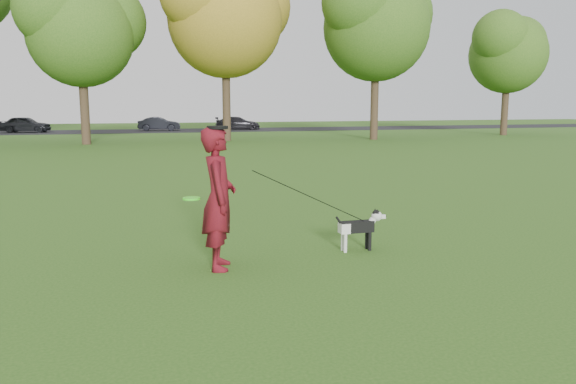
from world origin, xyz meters
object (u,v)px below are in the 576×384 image
object	(u,v)px
car_left	(26,124)
car_mid	(159,124)
man	(219,199)
dog	(360,226)
car_right	(238,123)

from	to	relation	value
car_left	car_mid	distance (m)	10.04
man	dog	bearing A→B (deg)	-70.57
dog	car_left	xyz separation A→B (m)	(-10.72, 39.57, 0.25)
car_right	car_left	bearing A→B (deg)	98.12
dog	car_right	xyz separation A→B (m)	(5.85, 39.57, 0.18)
car_left	man	bearing A→B (deg)	-157.71
car_mid	car_left	bearing A→B (deg)	96.94
car_left	car_mid	xyz separation A→B (m)	(10.04, 0.00, -0.06)
car_mid	car_right	world-z (taller)	car_mid
man	car_right	bearing A→B (deg)	-0.43
car_mid	car_right	xyz separation A→B (m)	(6.52, 0.00, -0.01)
car_left	dog	bearing A→B (deg)	-154.58
car_right	car_mid	bearing A→B (deg)	98.12
dog	man	bearing A→B (deg)	-171.57
man	car_right	distance (m)	40.70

